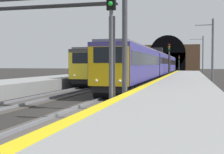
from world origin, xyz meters
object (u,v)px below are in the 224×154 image
at_px(railway_signal_mid, 169,58).
at_px(catenary_mast_near, 212,53).
at_px(catenary_mast_far, 203,56).
at_px(overhead_signal_gantry, 48,19).
at_px(railway_signal_far, 179,63).
at_px(train_main_approaching, 157,65).
at_px(train_adjacent_platform, 135,65).
at_px(railway_signal_near, 111,40).

height_order(railway_signal_mid, catenary_mast_near, catenary_mast_near).
bearing_deg(catenary_mast_far, catenary_mast_near, -179.96).
distance_m(railway_signal_mid, overhead_signal_gantry, 32.59).
bearing_deg(railway_signal_far, train_main_approaching, -2.90).
height_order(train_adjacent_platform, railway_signal_far, railway_signal_far).
bearing_deg(catenary_mast_far, railway_signal_near, 173.59).
bearing_deg(railway_signal_near, train_adjacent_platform, -171.23).
distance_m(railway_signal_near, railway_signal_far, 73.82).
xyz_separation_m(overhead_signal_gantry, catenary_mast_far, (44.35, -9.75, -0.97)).
xyz_separation_m(railway_signal_mid, catenary_mast_near, (-15.81, -5.34, 0.20)).
bearing_deg(railway_signal_far, overhead_signal_gantry, -3.58).
bearing_deg(catenary_mast_far, overhead_signal_gantry, 167.60).
bearing_deg(railway_signal_near, train_main_approaching, -176.90).
relative_size(train_adjacent_platform, railway_signal_far, 12.20).
distance_m(railway_signal_near, overhead_signal_gantry, 5.55).
height_order(train_adjacent_platform, railway_signal_mid, railway_signal_mid).
height_order(railway_signal_mid, railway_signal_far, railway_signal_mid).
bearing_deg(railway_signal_near, catenary_mast_near, 164.64).
relative_size(railway_signal_near, railway_signal_mid, 1.04).
xyz_separation_m(railway_signal_near, railway_signal_mid, (35.25, -0.00, -0.12)).
distance_m(railway_signal_mid, railway_signal_far, 38.57).
height_order(railway_signal_far, catenary_mast_near, catenary_mast_near).
bearing_deg(train_adjacent_platform, railway_signal_near, 8.43).
bearing_deg(railway_signal_mid, catenary_mast_near, 18.68).
xyz_separation_m(railway_signal_near, catenary_mast_near, (19.45, -5.34, 0.08)).
bearing_deg(catenary_mast_near, railway_signal_mid, 18.68).
height_order(train_main_approaching, railway_signal_near, railway_signal_near).
bearing_deg(train_main_approaching, catenary_mast_far, 148.02).
bearing_deg(catenary_mast_far, train_main_approaching, 148.13).
height_order(railway_signal_near, railway_signal_far, railway_signal_near).
relative_size(railway_signal_mid, overhead_signal_gantry, 0.62).
height_order(overhead_signal_gantry, catenary_mast_near, catenary_mast_near).
xyz_separation_m(train_main_approaching, railway_signal_mid, (-0.43, -1.93, 0.99)).
relative_size(railway_signal_far, catenary_mast_near, 0.70).
bearing_deg(train_adjacent_platform, catenary_mast_far, 100.95).
distance_m(overhead_signal_gantry, catenary_mast_far, 45.42).
height_order(train_adjacent_platform, railway_signal_near, railway_signal_near).
bearing_deg(train_adjacent_platform, overhead_signal_gantry, 3.07).
distance_m(train_adjacent_platform, railway_signal_far, 29.74).
bearing_deg(overhead_signal_gantry, catenary_mast_near, -30.72).
xyz_separation_m(train_adjacent_platform, catenary_mast_near, (-25.46, -12.27, 1.22)).
bearing_deg(train_main_approaching, train_adjacent_platform, -151.68).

